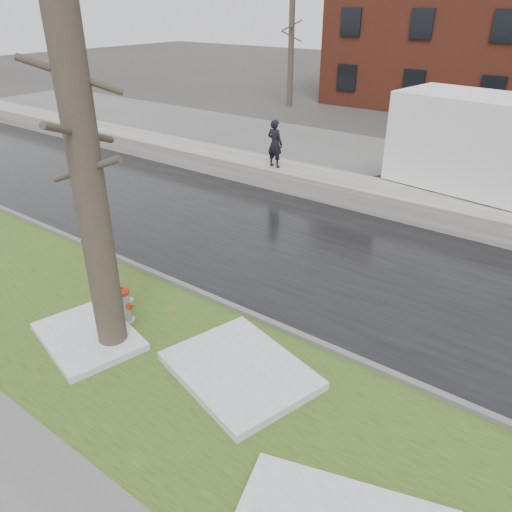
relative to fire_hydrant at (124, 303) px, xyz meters
The scene contains 13 objects.
ground 1.40m from the fire_hydrant, 36.14° to the left, with size 120.00×120.00×0.00m, color #47423D.
verge 1.25m from the fire_hydrant, 24.74° to the right, with size 60.00×4.50×0.04m, color #284717.
road 5.39m from the fire_hydrant, 78.73° to the left, with size 60.00×7.00×0.03m, color black.
parking_lot 13.82m from the fire_hydrant, 85.64° to the left, with size 60.00×9.00×0.03m, color slate.
curb 2.10m from the fire_hydrant, 59.29° to the left, with size 60.00×0.15×0.14m, color slate.
snowbank 9.53m from the fire_hydrant, 83.67° to the left, with size 60.00×1.60×0.75m, color beige.
bg_tree_left 25.42m from the fire_hydrant, 115.69° to the left, with size 1.40×1.62×6.50m.
bg_tree_center 27.37m from the fire_hydrant, 100.48° to the left, with size 1.40×1.62×6.50m.
fire_hydrant is the anchor object (origin of this frame).
tree 3.15m from the fire_hydrant, 59.69° to the right, with size 1.43×1.67×7.00m.
worker 9.58m from the fire_hydrant, 105.85° to the left, with size 0.62×0.41×1.70m, color black.
snow_patch_near 2.99m from the fire_hydrant, ahead, with size 2.60×2.00×0.16m, color silver.
snow_patch_far 0.96m from the fire_hydrant, 99.48° to the right, with size 2.20×1.60×0.14m, color silver.
Camera 1 is at (6.46, -6.16, 6.15)m, focal length 35.00 mm.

